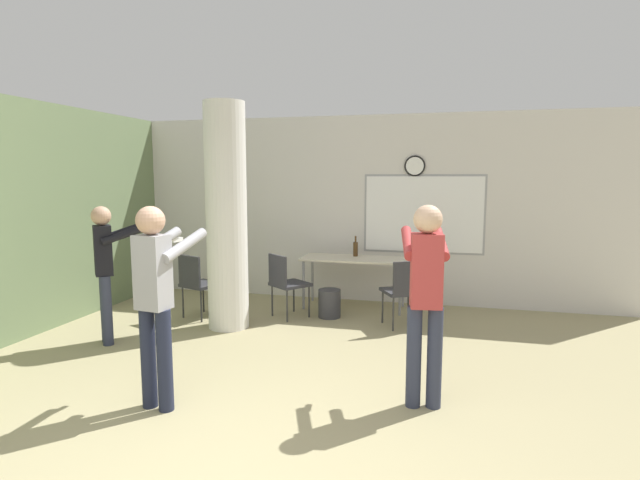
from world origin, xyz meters
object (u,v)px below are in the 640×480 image
chair_table_left (286,281)px  chair_table_right (404,288)px  person_playing_side (426,290)px  person_watching_back (106,263)px  bottle_on_table (356,249)px  person_playing_front (156,291)px  chair_near_pillar (198,281)px  folding_table (354,262)px

chair_table_left → chair_table_right: 1.57m
chair_table_right → person_playing_side: (0.34, -2.14, 0.48)m
person_watching_back → bottle_on_table: bearing=43.8°
chair_table_right → person_playing_front: 3.27m
chair_near_pillar → person_playing_side: person_playing_side is taller
chair_table_left → person_watching_back: (-1.65, -1.47, 0.41)m
bottle_on_table → chair_near_pillar: 2.29m
folding_table → chair_near_pillar: (-1.93, -1.04, -0.17)m
folding_table → person_playing_side: (1.12, -2.92, 0.31)m
chair_table_left → person_watching_back: person_watching_back is taller
chair_table_left → chair_table_right: same height
chair_table_left → chair_near_pillar: (-1.14, -0.32, 0.00)m
bottle_on_table → person_watching_back: (-2.44, -2.34, 0.07)m
chair_table_right → folding_table: bearing=134.7°
folding_table → person_watching_back: size_ratio=0.95×
chair_near_pillar → person_playing_front: 2.67m
person_playing_side → bottle_on_table: bearing=110.2°
person_playing_side → person_playing_front: size_ratio=1.00×
folding_table → person_playing_front: bearing=-105.8°
person_playing_side → chair_near_pillar: bearing=148.4°
chair_table_right → person_playing_front: (-1.77, -2.70, 0.47)m
chair_table_left → person_playing_side: person_playing_side is taller
chair_table_left → chair_near_pillar: bearing=-164.4°
chair_table_left → chair_near_pillar: size_ratio=1.00×
bottle_on_table → chair_table_right: (0.78, -0.93, -0.34)m
chair_table_left → person_playing_side: bearing=-48.9°
folding_table → person_watching_back: (-2.44, -2.20, 0.25)m
person_playing_side → folding_table: bearing=111.0°
person_playing_front → person_watching_back: (-1.46, 1.30, -0.06)m
folding_table → person_playing_side: size_ratio=0.89×
folding_table → chair_near_pillar: chair_near_pillar is taller
person_playing_front → person_watching_back: person_playing_front is taller
chair_near_pillar → person_watching_back: bearing=-113.9°
folding_table → chair_table_left: size_ratio=1.72×
person_playing_side → person_watching_back: (-3.57, 0.73, -0.06)m
chair_table_left → bottle_on_table: bearing=47.8°
bottle_on_table → person_watching_back: 3.38m
chair_near_pillar → person_playing_front: bearing=-68.9°
bottle_on_table → person_watching_back: person_watching_back is taller
bottle_on_table → person_watching_back: bearing=-136.2°
chair_near_pillar → person_watching_back: person_watching_back is taller
folding_table → chair_table_right: size_ratio=1.72×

